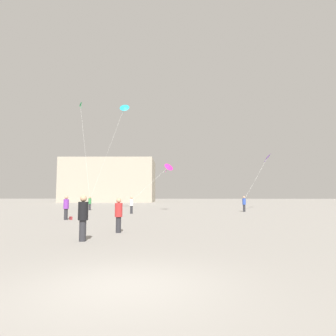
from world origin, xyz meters
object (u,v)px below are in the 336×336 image
object	(u,v)px
person_in_white	(131,204)
person_in_black	(83,216)
person_in_red	(119,214)
kite_emerald_delta	(81,108)
kite_magenta_diamond	(169,167)
kite_violet_delta	(267,157)
building_left_hall	(111,181)
person_in_green	(90,203)
person_in_blue	(244,203)
handbag_beside_flyer	(71,218)
kite_cyan_diamond	(124,108)
person_in_purple	(66,207)

from	to	relation	value
person_in_white	person_in_black	distance (m)	17.97
person_in_red	kite_emerald_delta	world-z (taller)	kite_emerald_delta
kite_magenta_diamond	kite_violet_delta	size ratio (longest dim) A/B	0.78
kite_emerald_delta	building_left_hall	distance (m)	42.02
person_in_green	kite_violet_delta	xyz separation A→B (m)	(23.15, 4.44, 6.09)
person_in_blue	handbag_beside_flyer	distance (m)	19.30
kite_magenta_diamond	building_left_hall	distance (m)	49.76
person_in_black	kite_magenta_diamond	distance (m)	23.91
person_in_black	kite_violet_delta	bearing A→B (deg)	-82.97
person_in_black	person_in_blue	distance (m)	24.55
person_in_white	kite_cyan_diamond	xyz separation A→B (m)	(-2.70, 8.90, 12.66)
kite_emerald_delta	building_left_hall	world-z (taller)	kite_emerald_delta
kite_cyan_diamond	kite_violet_delta	size ratio (longest dim) A/B	1.63
person_in_red	kite_violet_delta	bearing A→B (deg)	71.00
person_in_blue	kite_magenta_diamond	bearing A→B (deg)	174.59
person_in_green	kite_violet_delta	size ratio (longest dim) A/B	0.21
kite_violet_delta	handbag_beside_flyer	distance (m)	28.28
person_in_green	building_left_hall	distance (m)	46.06
kite_emerald_delta	handbag_beside_flyer	distance (m)	24.10
kite_magenta_diamond	handbag_beside_flyer	distance (m)	15.61
kite_cyan_diamond	kite_magenta_diamond	bearing A→B (deg)	-28.85
person_in_green	handbag_beside_flyer	xyz separation A→B (m)	(3.14, -14.31, -0.81)
kite_emerald_delta	person_in_blue	bearing A→B (deg)	-17.64
person_in_black	handbag_beside_flyer	xyz separation A→B (m)	(-4.46, 10.32, -0.90)
person_in_green	kite_magenta_diamond	bearing A→B (deg)	151.21
kite_violet_delta	kite_cyan_diamond	bearing A→B (deg)	-173.43
person_in_red	building_left_hall	size ratio (longest dim) A/B	0.07
kite_emerald_delta	person_in_green	bearing A→B (deg)	-54.56
person_in_red	kite_cyan_diamond	world-z (taller)	kite_cyan_diamond
person_in_black	person_in_green	xyz separation A→B (m)	(-7.60, 24.63, -0.09)
person_in_red	handbag_beside_flyer	distance (m)	9.27
kite_emerald_delta	handbag_beside_flyer	world-z (taller)	kite_emerald_delta
person_in_red	kite_violet_delta	distance (m)	30.73
handbag_beside_flyer	person_in_green	bearing A→B (deg)	102.37
kite_magenta_diamond	person_in_purple	bearing A→B (deg)	-118.32
person_in_red	kite_magenta_diamond	xyz separation A→B (m)	(1.45, 20.65, 4.30)
person_in_black	building_left_hall	size ratio (longest dim) A/B	0.08
person_in_purple	person_in_black	distance (m)	11.29
person_in_green	building_left_hall	size ratio (longest dim) A/B	0.07
person_in_green	kite_magenta_diamond	xyz separation A→B (m)	(9.90, -1.21, 4.31)
kite_violet_delta	handbag_beside_flyer	xyz separation A→B (m)	(-20.01, -18.75, -6.90)
person_in_blue	kite_violet_delta	size ratio (longest dim) A/B	0.22
kite_cyan_diamond	kite_magenta_diamond	size ratio (longest dim) A/B	2.09
kite_cyan_diamond	building_left_hall	world-z (taller)	kite_cyan_diamond
person_in_white	person_in_purple	bearing A→B (deg)	89.60
person_in_white	person_in_red	size ratio (longest dim) A/B	1.00
person_in_purple	person_in_green	world-z (taller)	person_in_purple
person_in_purple	person_in_red	xyz separation A→B (m)	(5.67, -7.45, -0.05)
person_in_white	kite_emerald_delta	size ratio (longest dim) A/B	0.12
person_in_red	kite_violet_delta	xyz separation A→B (m)	(14.69, 26.30, 6.08)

